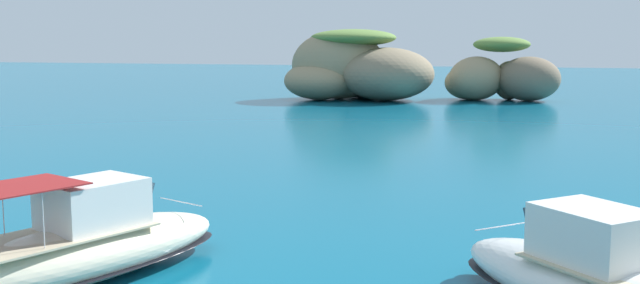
{
  "coord_description": "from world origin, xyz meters",
  "views": [
    {
      "loc": [
        8.98,
        -10.36,
        7.32
      ],
      "look_at": [
        -0.12,
        21.24,
        2.75
      ],
      "focal_mm": 41.05,
      "sensor_mm": 36.0,
      "label": 1
    }
  ],
  "objects": [
    {
      "name": "islet_large",
      "position": [
        -12.07,
        79.44,
        3.6
      ],
      "size": [
        20.35,
        18.96,
        8.73
      ],
      "color": "#84755B",
      "rests_on": "ground"
    },
    {
      "name": "motorboat_cream",
      "position": [
        -4.0,
        8.42,
        1.04
      ],
      "size": [
        6.9,
        10.86,
        3.27
      ],
      "color": "beige",
      "rests_on": "ground"
    },
    {
      "name": "islet_small",
      "position": [
        4.95,
        82.55,
        2.92
      ],
      "size": [
        16.11,
        10.94,
        7.78
      ],
      "color": "#9E8966",
      "rests_on": "ground"
    }
  ]
}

